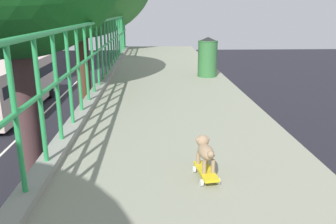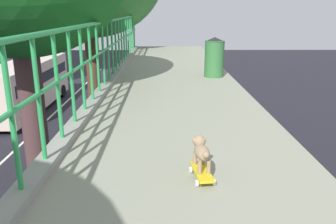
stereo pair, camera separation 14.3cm
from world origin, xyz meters
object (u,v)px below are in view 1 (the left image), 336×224
toy_skateboard (206,172)px  litter_bin (208,57)px  city_bus (14,84)px  small_dog (205,150)px

toy_skateboard → litter_bin: bearing=80.9°
toy_skateboard → litter_bin: 5.03m
city_bus → small_dog: small_dog is taller
toy_skateboard → litter_bin: (0.80, 4.95, 0.39)m
toy_skateboard → small_dog: small_dog is taller
city_bus → small_dog: (9.75, -20.12, 3.57)m
city_bus → small_dog: size_ratio=28.99×
small_dog → litter_bin: 4.96m
small_dog → litter_bin: litter_bin is taller
toy_skateboard → litter_bin: size_ratio=0.47×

